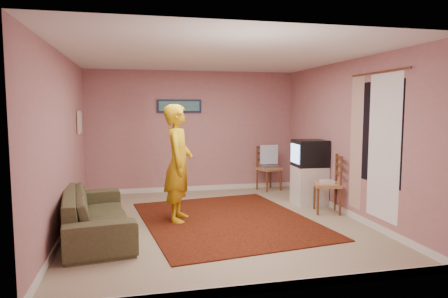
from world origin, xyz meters
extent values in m
plane|color=gray|center=(0.00, 0.00, 0.00)|extent=(5.00, 5.00, 0.00)
cube|color=#B07374|center=(0.00, 2.50, 1.30)|extent=(4.50, 0.02, 2.60)
cube|color=#B07374|center=(0.00, -2.50, 1.30)|extent=(4.50, 0.02, 2.60)
cube|color=#B07374|center=(-2.25, 0.00, 1.30)|extent=(0.02, 5.00, 2.60)
cube|color=#B07374|center=(2.25, 0.00, 1.30)|extent=(0.02, 5.00, 2.60)
cube|color=white|center=(0.00, 0.00, 2.60)|extent=(4.50, 5.00, 0.02)
cube|color=silver|center=(0.00, 2.49, 0.05)|extent=(4.50, 0.02, 0.10)
cube|color=silver|center=(0.00, -2.49, 0.05)|extent=(4.50, 0.02, 0.10)
cube|color=silver|center=(-2.24, 0.00, 0.05)|extent=(0.02, 5.00, 0.10)
cube|color=silver|center=(2.24, 0.00, 0.05)|extent=(0.02, 5.00, 0.10)
cube|color=black|center=(2.24, -0.90, 1.45)|extent=(0.01, 1.10, 1.50)
cube|color=white|center=(2.23, -1.05, 1.25)|extent=(0.01, 0.75, 2.10)
cube|color=beige|center=(2.21, -0.35, 1.25)|extent=(0.01, 0.35, 2.10)
cylinder|color=brown|center=(2.20, -0.90, 2.32)|extent=(0.02, 1.40, 0.02)
cube|color=#121A33|center=(-0.30, 2.47, 1.85)|extent=(0.95, 0.03, 0.28)
cube|color=navy|center=(-0.30, 2.45, 1.85)|extent=(0.86, 0.01, 0.20)
cube|color=beige|center=(-2.22, 1.60, 1.55)|extent=(0.03, 0.38, 0.42)
cube|color=silver|center=(-2.20, 1.60, 1.55)|extent=(0.01, 0.30, 0.34)
cube|color=black|center=(0.18, 0.06, 0.01)|extent=(2.95, 3.49, 0.02)
cube|color=silver|center=(1.95, 0.79, 0.36)|extent=(0.57, 0.51, 0.72)
cube|color=black|center=(1.95, 0.79, 0.97)|extent=(0.58, 0.53, 0.50)
cube|color=#8CB2F2|center=(1.66, 0.80, 0.97)|extent=(0.03, 0.41, 0.35)
cube|color=tan|center=(1.63, 2.19, 0.47)|extent=(0.56, 0.54, 0.05)
cube|color=brown|center=(1.63, 2.19, 0.73)|extent=(0.43, 0.18, 0.51)
cube|color=#B1B1B6|center=(1.63, 2.19, 0.53)|extent=(0.41, 0.31, 0.06)
cube|color=#88B8DF|center=(1.63, 2.20, 0.79)|extent=(0.40, 0.05, 0.42)
cube|color=tan|center=(2.00, 0.16, 0.49)|extent=(0.55, 0.56, 0.05)
cube|color=brown|center=(2.00, 0.16, 0.75)|extent=(0.17, 0.45, 0.52)
cube|color=silver|center=(2.00, 0.16, 0.54)|extent=(0.28, 0.24, 0.05)
imported|color=#4D4D2F|center=(-1.80, -0.28, 0.32)|extent=(1.17, 2.32, 0.65)
imported|color=gold|center=(-0.57, 0.22, 0.93)|extent=(0.61, 0.77, 1.87)
camera|label=1|loc=(-1.23, -6.08, 1.81)|focal=32.00mm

